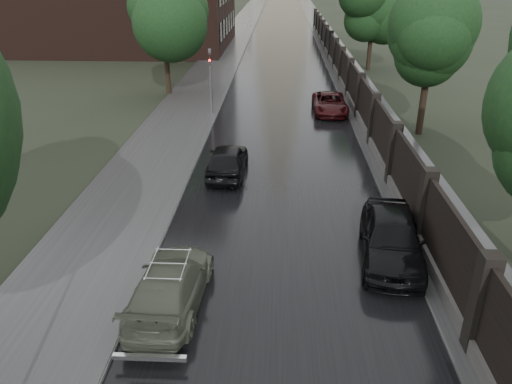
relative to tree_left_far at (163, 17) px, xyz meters
name	(u,v)px	position (x,y,z in m)	size (l,w,h in m)	color
fence_right	(346,77)	(12.60, 2.01, -4.23)	(0.45, 75.72, 2.70)	#383533
tree_left_far	(163,17)	(0.00, 0.00, 0.00)	(4.25, 4.25, 7.39)	black
tree_right_b	(432,40)	(15.50, -8.00, -0.29)	(4.08, 4.08, 7.01)	black
tree_right_c	(373,10)	(15.50, 10.00, -0.29)	(4.08, 4.08, 7.01)	black
traffic_light	(210,76)	(3.70, -5.01, -2.84)	(0.16, 0.32, 4.00)	#59595E
volga_sedan	(170,285)	(5.00, -23.60, -4.60)	(1.79, 4.41, 1.28)	#45493A
hatchback_left	(227,160)	(5.60, -14.31, -4.55)	(1.63, 4.04, 1.38)	black
car_right_near	(391,237)	(11.40, -20.97, -4.46)	(1.84, 4.57, 1.56)	black
car_right_far	(330,103)	(10.95, -4.07, -4.63)	(2.02, 4.38, 1.22)	black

